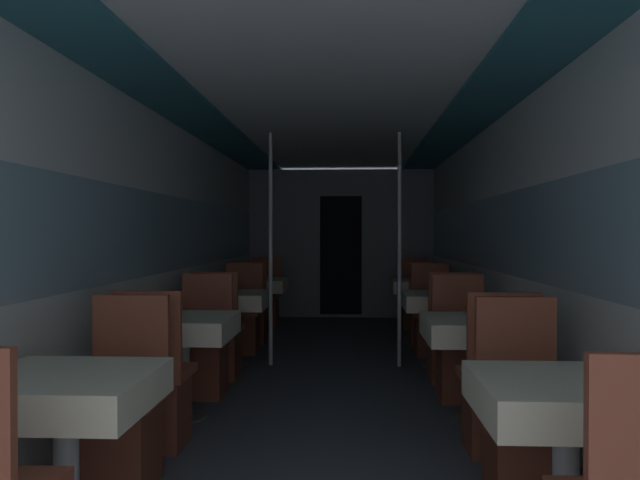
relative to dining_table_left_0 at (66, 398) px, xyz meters
name	(u,v)px	position (x,y,z in m)	size (l,w,h in m)	color
wall_left	(165,249)	(-0.43, 2.79, 0.55)	(0.05, 10.22, 2.27)	silver
wall_right	(504,249)	(2.46, 2.79, 0.55)	(0.05, 10.22, 2.27)	silver
ceiling_panel	(332,113)	(1.02, 2.79, 1.71)	(2.89, 10.22, 0.07)	silver
bulkhead_far	(341,244)	(1.02, 7.08, 0.52)	(2.83, 0.09, 2.27)	slate
dining_table_left_0	(66,398)	(0.00, 0.00, 0.00)	(0.70, 0.70, 0.71)	#4C4C51
chair_left_far_0	(120,427)	(0.00, 0.60, -0.31)	(0.41, 0.41, 0.96)	brown
dining_table_left_1	(182,331)	(0.00, 1.77, 0.00)	(0.70, 0.70, 0.71)	#4C4C51
chair_left_near_1	(155,398)	(0.00, 1.17, -0.31)	(0.41, 0.41, 0.96)	brown
chair_left_far_1	(203,358)	(0.00, 2.37, -0.31)	(0.41, 0.41, 0.96)	brown
dining_table_left_2	(231,303)	(0.00, 3.54, 0.00)	(0.70, 0.70, 0.71)	#4C4C51
chair_left_near_2	(218,345)	(0.00, 2.94, -0.31)	(0.41, 0.41, 0.96)	brown
chair_left_far_2	(242,325)	(0.00, 4.15, -0.31)	(0.41, 0.41, 0.96)	brown
support_pole_left_2	(271,249)	(0.39, 3.54, 0.53)	(0.04, 0.04, 2.27)	silver
dining_table_left_3	(258,287)	(0.00, 5.32, 0.00)	(0.70, 0.70, 0.71)	#4C4C51
chair_left_near_3	(251,318)	(0.00, 4.71, -0.31)	(0.41, 0.41, 0.96)	brown
chair_left_far_3	(265,306)	(0.00, 5.92, -0.31)	(0.41, 0.41, 0.96)	brown
dining_table_right_0	(566,405)	(2.03, 0.00, 0.00)	(0.70, 0.70, 0.71)	#4C4C51
chair_right_far_0	(524,433)	(2.03, 0.60, -0.31)	(0.41, 0.41, 0.96)	brown
dining_table_right_1	(477,333)	(2.03, 1.77, 0.00)	(0.70, 0.70, 0.71)	#4C4C51
chair_right_near_1	(497,402)	(2.03, 1.17, -0.31)	(0.41, 0.41, 0.96)	brown
chair_right_far_1	(461,360)	(2.03, 2.37, -0.31)	(0.41, 0.41, 0.96)	brown
dining_table_right_2	(440,304)	(2.03, 3.54, 0.00)	(0.70, 0.70, 0.71)	#4C4C51
chair_right_near_2	(450,347)	(2.03, 2.94, -0.31)	(0.41, 0.41, 0.96)	brown
chair_right_far_2	(432,326)	(2.03, 4.15, -0.31)	(0.41, 0.41, 0.96)	brown
support_pole_right_2	(399,249)	(1.64, 3.54, 0.53)	(0.04, 0.04, 2.27)	silver
dining_table_right_3	(420,288)	(2.03, 5.32, 0.00)	(0.70, 0.70, 0.71)	#4C4C51
chair_right_near_3	(425,319)	(2.03, 4.71, -0.31)	(0.41, 0.41, 0.96)	brown
chair_right_far_3	(415,307)	(2.03, 5.92, -0.31)	(0.41, 0.41, 0.96)	brown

